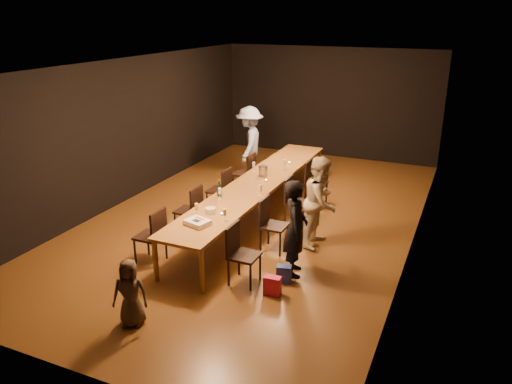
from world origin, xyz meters
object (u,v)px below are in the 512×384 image
at_px(chair_right_1, 274,225).
at_px(chair_right_3, 316,183).
at_px(child, 130,293).
at_px(chair_right_0, 244,255).
at_px(plate_stack, 210,211).
at_px(chair_left_0, 150,235).
at_px(birthday_cake, 198,222).
at_px(table, 257,184).
at_px(chair_left_1, 188,210).
at_px(man_blue, 249,143).
at_px(ice_bucket, 263,171).
at_px(woman_tan, 321,202).
at_px(woman_birthday, 296,228).
at_px(chair_right_2, 298,202).
at_px(champagne_bottle, 219,188).
at_px(chair_left_2, 219,190).
at_px(chair_left_3, 244,173).

relative_size(chair_right_1, chair_right_3, 1.00).
bearing_deg(child, chair_right_1, 50.20).
relative_size(chair_right_0, plate_stack, 5.26).
relative_size(chair_right_1, chair_left_0, 1.00).
bearing_deg(birthday_cake, table, 104.47).
xyz_separation_m(chair_right_1, birthday_cake, (-0.87, -1.07, 0.33)).
height_order(chair_right_0, chair_left_0, same).
xyz_separation_m(chair_right_0, plate_stack, (-0.90, 0.62, 0.33)).
distance_m(chair_right_1, chair_left_1, 1.70).
bearing_deg(plate_stack, chair_right_3, 73.15).
xyz_separation_m(man_blue, ice_bucket, (1.10, -1.74, -0.04)).
bearing_deg(child, chair_right_0, 38.33).
height_order(table, woman_tan, woman_tan).
bearing_deg(man_blue, chair_left_1, -9.69).
relative_size(woman_birthday, ice_bucket, 7.55).
relative_size(woman_birthday, man_blue, 0.87).
relative_size(chair_right_2, champagne_bottle, 2.91).
height_order(chair_left_2, birthday_cake, chair_left_2).
height_order(chair_right_2, man_blue, man_blue).
xyz_separation_m(woman_birthday, woman_tan, (0.05, 1.17, 0.03)).
xyz_separation_m(chair_left_0, chair_left_1, (0.00, 1.20, 0.00)).
height_order(chair_right_3, woman_tan, woman_tan).
bearing_deg(child, ice_bucket, 68.24).
relative_size(chair_right_2, ice_bucket, 4.55).
bearing_deg(chair_right_0, table, -160.50).
distance_m(child, ice_bucket, 4.42).
relative_size(chair_left_0, woman_tan, 0.58).
xyz_separation_m(chair_right_0, chair_left_2, (-1.70, 2.40, 0.00)).
relative_size(woman_tan, plate_stack, 9.05).
height_order(chair_right_1, plate_stack, chair_right_1).
height_order(chair_right_2, woman_birthday, woman_birthday).
distance_m(chair_right_1, child, 2.91).
bearing_deg(birthday_cake, chair_right_3, 90.87).
height_order(chair_left_0, man_blue, man_blue).
distance_m(woman_tan, man_blue, 3.86).
xyz_separation_m(chair_right_2, birthday_cake, (-0.87, -2.27, 0.33)).
bearing_deg(chair_right_1, chair_right_3, 180.00).
relative_size(child, champagne_bottle, 2.93).
bearing_deg(chair_right_2, ice_bucket, -115.69).
xyz_separation_m(chair_left_0, birthday_cake, (0.83, 0.13, 0.33)).
bearing_deg(table, chair_left_0, -109.50).
bearing_deg(child, chair_left_3, 77.04).
bearing_deg(chair_right_1, table, -144.69).
xyz_separation_m(chair_left_2, ice_bucket, (0.80, 0.43, 0.39)).
bearing_deg(chair_right_3, chair_left_0, -25.28).
relative_size(champagne_bottle, ice_bucket, 1.57).
bearing_deg(chair_left_1, woman_tan, -76.73).
bearing_deg(chair_left_0, birthday_cake, -81.24).
height_order(chair_left_1, birthday_cake, chair_left_1).
distance_m(chair_right_2, woman_birthday, 1.93).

